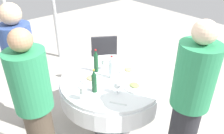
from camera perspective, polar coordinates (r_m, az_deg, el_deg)
ground_plane at (r=3.12m, az=0.00°, el=-14.27°), size 10.00×10.00×0.00m
dining_table at (r=2.74m, az=0.00°, el=-5.49°), size 1.26×1.26×0.74m
bottle_clear_inner at (r=2.59m, az=-0.18°, el=-0.25°), size 0.06×0.06×0.29m
bottle_dark_green_far at (r=2.73m, az=-4.12°, el=1.44°), size 0.06×0.06×0.30m
bottle_dark_green_left at (r=2.37m, az=-4.58°, el=-3.71°), size 0.06×0.06×0.28m
wine_glass_west at (r=2.36m, az=1.35°, el=-4.59°), size 0.07×0.07×0.14m
wine_glass_right at (r=2.27m, az=-7.39°, el=-5.92°), size 0.07×0.07×0.16m
wine_glass_front at (r=2.78m, az=-2.05°, el=1.25°), size 0.07×0.07×0.14m
plate_outer at (r=2.51m, az=5.75°, el=-4.87°), size 0.25×0.25×0.04m
plate_north at (r=2.79m, az=4.25°, el=-0.86°), size 0.23×0.23×0.04m
plate_near at (r=3.00m, az=-2.10°, el=1.46°), size 0.24×0.24×0.02m
plate_mid at (r=2.63m, az=-5.33°, el=-3.01°), size 0.26×0.26×0.04m
knife_far at (r=2.94m, az=-7.07°, el=0.55°), size 0.11×0.16×0.00m
spoon_left at (r=2.77m, az=-9.73°, el=-1.73°), size 0.08×0.17×0.00m
fork_west at (r=2.27m, az=1.59°, el=-9.31°), size 0.16×0.11×0.00m
person_inner at (r=2.20m, az=-18.97°, el=-9.72°), size 0.34×0.34×1.60m
person_far at (r=2.78m, az=-21.73°, el=-0.66°), size 0.34×0.34×1.63m
person_left at (r=2.14m, az=18.91°, el=-9.41°), size 0.34×0.34×1.68m
chair_front at (r=3.68m, az=-2.10°, el=3.28°), size 0.55×0.55×0.87m
tent_pole_main at (r=4.46m, az=-14.82°, el=15.90°), size 0.07×0.07×2.31m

